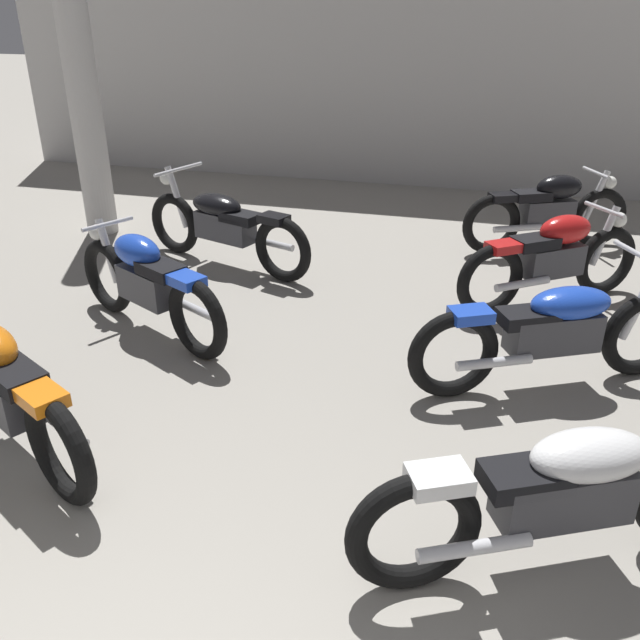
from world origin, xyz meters
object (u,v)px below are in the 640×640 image
at_px(support_pillar, 83,95).
at_px(motorcycle_left_row_1, 4,388).
at_px(motorcycle_left_row_3, 224,225).
at_px(motorcycle_right_row_4, 548,210).
at_px(motorcycle_left_row_2, 147,282).
at_px(motorcycle_right_row_3, 553,258).
at_px(motorcycle_right_row_2, 555,330).
at_px(motorcycle_right_row_1, 567,491).

relative_size(support_pillar, motorcycle_left_row_1, 1.79).
xyz_separation_m(motorcycle_left_row_3, motorcycle_right_row_4, (3.28, 1.43, 0.01)).
xyz_separation_m(motorcycle_left_row_2, motorcycle_right_row_4, (3.29, 3.05, 0.00)).
bearing_deg(motorcycle_left_row_2, support_pillar, 129.44).
height_order(motorcycle_left_row_1, motorcycle_right_row_3, same).
xyz_separation_m(support_pillar, motorcycle_left_row_1, (1.86, -4.03, -1.14)).
height_order(motorcycle_right_row_3, motorcycle_right_row_4, same).
height_order(motorcycle_right_row_2, motorcycle_right_row_3, motorcycle_right_row_2).
bearing_deg(motorcycle_left_row_1, support_pillar, 114.83).
height_order(motorcycle_left_row_2, motorcycle_left_row_3, motorcycle_left_row_3).
xyz_separation_m(motorcycle_left_row_2, motorcycle_right_row_3, (3.28, 1.49, 0.00)).
distance_m(support_pillar, motorcycle_right_row_3, 5.36).
xyz_separation_m(support_pillar, motorcycle_left_row_2, (1.89, -2.30, -1.14)).
relative_size(support_pillar, motorcycle_right_row_4, 1.76).
height_order(support_pillar, motorcycle_left_row_1, support_pillar).
relative_size(support_pillar, motorcycle_right_row_2, 1.61).
bearing_deg(motorcycle_left_row_1, motorcycle_right_row_2, 27.65).
xyz_separation_m(motorcycle_left_row_1, motorcycle_left_row_2, (0.03, 1.72, 0.00)).
xyz_separation_m(motorcycle_left_row_3, motorcycle_right_row_3, (3.27, -0.13, 0.01)).
xyz_separation_m(motorcycle_left_row_1, motorcycle_right_row_3, (3.31, 3.22, 0.00)).
relative_size(motorcycle_right_row_2, motorcycle_right_row_4, 1.09).
bearing_deg(motorcycle_left_row_3, motorcycle_left_row_1, -90.70).
height_order(motorcycle_left_row_1, motorcycle_left_row_3, motorcycle_left_row_3).
height_order(motorcycle_left_row_3, motorcycle_right_row_3, motorcycle_left_row_3).
relative_size(support_pillar, motorcycle_right_row_3, 1.95).
height_order(motorcycle_left_row_1, motorcycle_right_row_4, same).
xyz_separation_m(support_pillar, motorcycle_right_row_1, (5.11, -4.11, -1.15)).
bearing_deg(motorcycle_left_row_3, motorcycle_right_row_2, -26.91).
bearing_deg(motorcycle_right_row_2, motorcycle_left_row_3, 153.09).
bearing_deg(support_pillar, motorcycle_left_row_1, -65.17).
bearing_deg(motorcycle_right_row_2, motorcycle_left_row_2, 179.78).
distance_m(motorcycle_left_row_3, motorcycle_right_row_1, 4.69).
xyz_separation_m(support_pillar, motorcycle_left_row_3, (1.90, -0.68, -1.15)).
xyz_separation_m(motorcycle_left_row_1, motorcycle_right_row_4, (3.32, 4.78, 0.00)).
bearing_deg(motorcycle_right_row_1, motorcycle_right_row_4, 89.12).
bearing_deg(motorcycle_right_row_2, support_pillar, 155.72).
distance_m(support_pillar, motorcycle_left_row_1, 4.58).
bearing_deg(motorcycle_left_row_1, motorcycle_left_row_2, 89.01).
relative_size(motorcycle_right_row_1, motorcycle_right_row_4, 1.09).
bearing_deg(motorcycle_right_row_3, support_pillar, 171.11).
distance_m(support_pillar, motorcycle_right_row_4, 5.36).
relative_size(motorcycle_left_row_2, motorcycle_left_row_3, 0.86).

